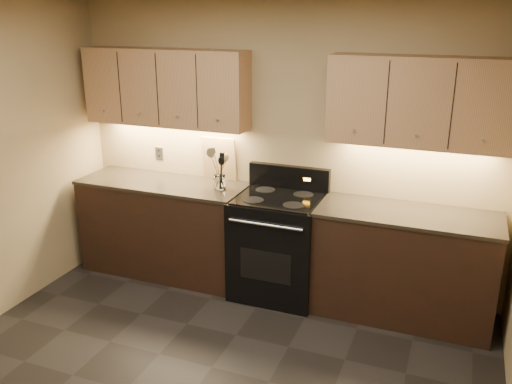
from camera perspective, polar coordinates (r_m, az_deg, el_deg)
wall_back at (r=4.94m, az=2.82°, el=4.76°), size 4.00×0.04×2.60m
counter_left at (r=5.38m, az=-9.55°, el=-3.64°), size 1.62×0.62×0.93m
counter_right at (r=4.72m, az=15.27°, el=-7.39°), size 1.46×0.62×0.93m
stove at (r=4.90m, az=2.36°, el=-5.53°), size 0.76×0.68×1.14m
upper_cab_left at (r=5.17m, az=-9.49°, el=10.79°), size 1.60×0.30×0.70m
upper_cab_right at (r=4.47m, az=16.96°, el=9.04°), size 1.44×0.30×0.70m
outlet_plate at (r=5.52m, az=-10.16°, el=4.04°), size 0.08×0.01×0.12m
utensil_crock at (r=4.93m, az=-3.84°, el=0.99°), size 0.11×0.11×0.13m
cutting_board at (r=5.17m, az=-3.89°, el=3.54°), size 0.34×0.09×0.42m
wooden_spoon at (r=4.90m, az=-4.23°, el=2.22°), size 0.14×0.14×0.32m
black_spoon at (r=4.92m, az=-3.76°, el=2.33°), size 0.12×0.16×0.33m
black_turner at (r=4.88m, az=-3.85°, el=2.33°), size 0.12×0.11×0.35m
steel_spatula at (r=4.89m, az=-3.54°, el=2.63°), size 0.20×0.11×0.39m
steel_skimmer at (r=4.86m, az=-3.57°, el=2.40°), size 0.24×0.15×0.37m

